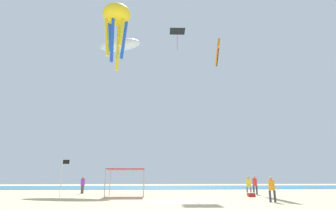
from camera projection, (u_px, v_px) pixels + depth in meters
ground at (180, 202)px, 19.34m from camera, size 110.00×110.00×0.10m
ocean_strip at (160, 187)px, 48.37m from camera, size 110.00×20.18×0.03m
canopy_tent at (126, 170)px, 25.04m from camera, size 3.20×3.28×2.30m
person_near_tent at (255, 183)px, 26.99m from camera, size 0.47×0.42×1.76m
person_leftmost at (249, 184)px, 25.81m from camera, size 0.44×0.40×1.70m
person_central at (83, 183)px, 29.29m from camera, size 0.41×0.41×1.74m
person_rightmost at (272, 187)px, 18.81m from camera, size 0.43×0.39×1.65m
banner_flag at (62, 174)px, 24.47m from camera, size 0.61×0.06×3.07m
cooler_box at (251, 195)px, 23.80m from camera, size 0.57×0.37×0.35m
kite_diamond_black at (177, 32)px, 42.75m from camera, size 2.37×2.36×3.14m
kite_inflatable_white at (119, 45)px, 47.51m from camera, size 7.68×4.82×2.98m
kite_parafoil_orange at (218, 53)px, 43.22m from camera, size 1.28×4.75×2.92m
kite_octopus_yellow at (116, 18)px, 25.76m from camera, size 3.54×3.54×5.92m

